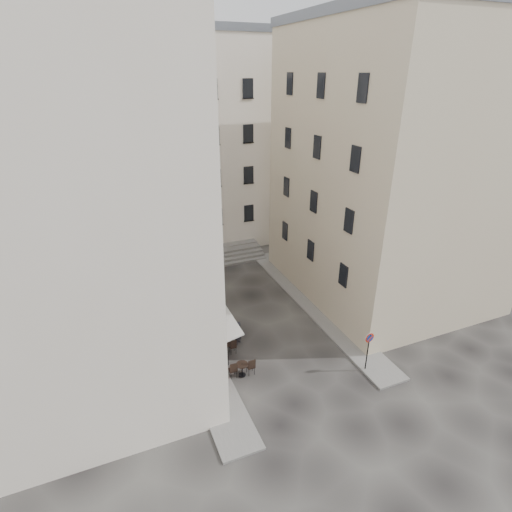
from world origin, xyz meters
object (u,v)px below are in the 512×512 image
bistro_table_a (242,368)px  bistro_table_b (225,348)px  no_parking_sign (369,345)px  pedestrian (238,333)px

bistro_table_a → bistro_table_b: bearing=98.0°
bistro_table_a → bistro_table_b: (-0.29, 2.08, -0.03)m
no_parking_sign → pedestrian: 7.71m
no_parking_sign → pedestrian: (-5.75, 5.03, -0.99)m
bistro_table_a → pedestrian: size_ratio=0.91×
bistro_table_b → bistro_table_a: bearing=-82.0°
no_parking_sign → pedestrian: no_parking_sign is taller
no_parking_sign → bistro_table_b: 8.20m
bistro_table_b → pedestrian: bearing=32.4°
no_parking_sign → bistro_table_a: size_ratio=1.76×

